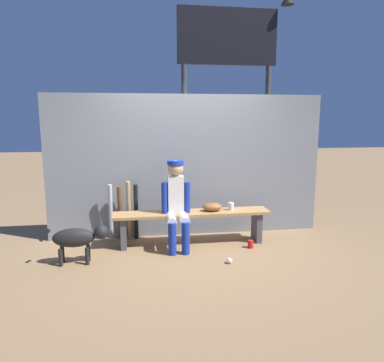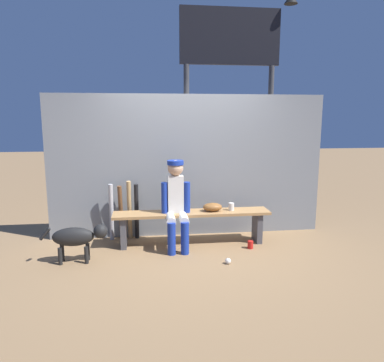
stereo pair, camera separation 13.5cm
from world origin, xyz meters
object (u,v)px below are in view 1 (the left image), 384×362
at_px(player_seated, 177,201).
at_px(dugout_bench, 192,219).
at_px(cup_on_ground, 250,244).
at_px(bat_aluminum_black, 136,212).
at_px(bat_aluminum_silver, 111,213).
at_px(bat_wood_dark, 120,213).
at_px(cup_on_bench, 231,206).
at_px(baseball, 229,261).
at_px(bat_wood_tan, 129,211).
at_px(scoreboard, 230,64).
at_px(baseball_glove, 212,207).
at_px(dog, 78,238).

bearing_deg(player_seated, dugout_bench, 25.45).
bearing_deg(dugout_bench, cup_on_ground, -20.11).
relative_size(bat_aluminum_black, cup_on_ground, 7.78).
height_order(bat_aluminum_silver, cup_on_ground, bat_aluminum_silver).
xyz_separation_m(bat_wood_dark, cup_on_ground, (1.83, -0.63, -0.36)).
bearing_deg(bat_aluminum_black, cup_on_bench, -12.55).
xyz_separation_m(dugout_bench, baseball, (0.36, -0.78, -0.33)).
distance_m(bat_wood_tan, scoreboard, 3.23).
distance_m(bat_wood_dark, scoreboard, 3.33).
bearing_deg(bat_wood_tan, cup_on_bench, -11.99).
bearing_deg(bat_aluminum_silver, scoreboard, 31.67).
bearing_deg(dugout_bench, player_seated, -154.55).
bearing_deg(baseball, player_seated, 131.41).
bearing_deg(bat_aluminum_black, bat_aluminum_silver, -179.76).
height_order(bat_aluminum_silver, cup_on_bench, bat_aluminum_silver).
height_order(player_seated, bat_wood_tan, player_seated).
bearing_deg(scoreboard, bat_wood_tan, -144.97).
height_order(bat_aluminum_silver, scoreboard, scoreboard).
distance_m(dugout_bench, baseball_glove, 0.35).
xyz_separation_m(bat_wood_tan, cup_on_bench, (1.48, -0.32, 0.09)).
height_order(player_seated, bat_aluminum_silver, player_seated).
bearing_deg(bat_aluminum_silver, bat_wood_tan, 2.06).
height_order(baseball_glove, bat_aluminum_black, bat_aluminum_black).
distance_m(bat_wood_tan, bat_aluminum_silver, 0.27).
relative_size(baseball_glove, bat_aluminum_black, 0.33).
height_order(baseball, cup_on_bench, cup_on_bench).
distance_m(baseball_glove, dog, 1.89).
height_order(bat_wood_dark, cup_on_ground, bat_wood_dark).
relative_size(bat_aluminum_silver, baseball, 11.63).
relative_size(bat_wood_dark, bat_aluminum_silver, 0.96).
bearing_deg(cup_on_bench, bat_wood_tan, 168.01).
bearing_deg(bat_wood_tan, dog, -126.93).
xyz_separation_m(bat_wood_tan, scoreboard, (1.84, 1.29, 2.32)).
bearing_deg(bat_aluminum_black, player_seated, -37.27).
distance_m(bat_aluminum_black, scoreboard, 3.20).
distance_m(bat_aluminum_black, bat_wood_tan, 0.11).
relative_size(bat_aluminum_silver, dog, 1.02).
bearing_deg(baseball, bat_aluminum_black, 136.41).
relative_size(baseball_glove, bat_aluminum_silver, 0.33).
distance_m(bat_aluminum_silver, dog, 0.88).
height_order(dugout_bench, bat_aluminum_black, bat_aluminum_black).
bearing_deg(cup_on_bench, scoreboard, 77.36).
relative_size(player_seated, baseball_glove, 4.41).
xyz_separation_m(bat_wood_dark, dog, (-0.48, -0.83, -0.08)).
relative_size(baseball, scoreboard, 0.02).
xyz_separation_m(bat_aluminum_silver, dog, (-0.35, -0.81, -0.10)).
bearing_deg(scoreboard, dugout_bench, -120.15).
height_order(bat_aluminum_black, cup_on_ground, bat_aluminum_black).
xyz_separation_m(bat_wood_dark, scoreboard, (1.97, 1.28, 2.36)).
bearing_deg(baseball, bat_aluminum_silver, 144.25).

